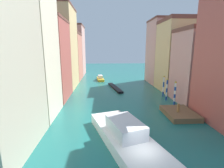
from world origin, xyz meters
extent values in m
plane|color=#1E6B66|center=(0.00, 24.50, 0.00)|extent=(154.00, 154.00, 0.00)
cube|color=beige|center=(-13.92, 10.62, 8.51)|extent=(7.84, 7.19, 17.01)
cube|color=#B25147|center=(-13.92, 19.14, 7.25)|extent=(7.84, 8.98, 14.49)
cube|color=brown|center=(-13.92, 19.14, 14.72)|extent=(7.99, 9.16, 0.44)
cube|color=#DBB77A|center=(-13.92, 29.18, 9.47)|extent=(7.84, 10.82, 18.94)
cube|color=brown|center=(-13.92, 29.18, 19.17)|extent=(7.99, 11.04, 0.46)
cube|color=#C6705B|center=(-13.92, 39.97, 6.89)|extent=(7.84, 9.97, 13.77)
cube|color=brown|center=(-13.92, 39.97, 14.08)|extent=(7.99, 10.17, 0.61)
cube|color=tan|center=(-13.92, 50.68, 8.73)|extent=(7.84, 10.52, 17.47)
cube|color=brown|center=(-13.92, 50.68, 17.76)|extent=(7.99, 10.73, 0.58)
cube|color=tan|center=(13.92, 15.48, 6.19)|extent=(7.84, 7.66, 12.38)
cube|color=brown|center=(13.92, 15.48, 12.71)|extent=(7.99, 7.81, 0.65)
cube|color=#DBB77A|center=(13.92, 24.24, 7.61)|extent=(7.84, 8.79, 15.23)
cube|color=brown|center=(13.92, 24.24, 15.62)|extent=(7.99, 8.96, 0.78)
cube|color=tan|center=(13.92, 33.34, 8.48)|extent=(7.84, 9.19, 16.96)
cube|color=brown|center=(13.92, 33.34, 17.21)|extent=(7.99, 9.37, 0.50)
cube|color=brown|center=(7.68, 9.14, 0.36)|extent=(4.04, 5.41, 0.72)
cylinder|color=olive|center=(7.26, 8.78, 1.31)|extent=(0.36, 0.36, 1.18)
sphere|color=tan|center=(7.26, 8.78, 2.03)|extent=(0.26, 0.26, 0.26)
cylinder|color=#1E479E|center=(8.98, 13.85, 0.32)|extent=(0.33, 0.33, 0.64)
cylinder|color=white|center=(8.98, 13.85, 0.96)|extent=(0.33, 0.33, 0.64)
cylinder|color=#1E479E|center=(8.98, 13.85, 1.60)|extent=(0.33, 0.33, 0.64)
cylinder|color=white|center=(8.98, 13.85, 2.24)|extent=(0.33, 0.33, 0.64)
cylinder|color=#1E479E|center=(8.98, 13.85, 2.88)|extent=(0.33, 0.33, 0.64)
cylinder|color=white|center=(8.98, 13.85, 3.52)|extent=(0.33, 0.33, 0.64)
sphere|color=gold|center=(8.98, 13.85, 3.97)|extent=(0.36, 0.36, 0.36)
cylinder|color=#1E479E|center=(8.62, 16.51, 0.39)|extent=(0.30, 0.30, 0.78)
cylinder|color=white|center=(8.62, 16.51, 1.17)|extent=(0.30, 0.30, 0.78)
cylinder|color=#1E479E|center=(8.62, 16.51, 1.94)|extent=(0.30, 0.30, 0.78)
cylinder|color=white|center=(8.62, 16.51, 2.72)|extent=(0.30, 0.30, 0.78)
cylinder|color=#1E479E|center=(8.62, 16.51, 3.50)|extent=(0.30, 0.30, 0.78)
sphere|color=gold|center=(8.62, 16.51, 4.01)|extent=(0.33, 0.33, 0.33)
cylinder|color=#1E479E|center=(8.97, 19.09, 0.50)|extent=(0.29, 0.29, 1.00)
cylinder|color=white|center=(8.97, 19.09, 1.49)|extent=(0.29, 0.29, 1.00)
cylinder|color=#1E479E|center=(8.97, 19.09, 2.49)|extent=(0.29, 0.29, 1.00)
cylinder|color=white|center=(8.97, 19.09, 3.49)|extent=(0.29, 0.29, 1.00)
sphere|color=gold|center=(8.97, 19.09, 4.10)|extent=(0.32, 0.32, 0.32)
cube|color=white|center=(-1.17, 2.54, 0.56)|extent=(7.39, 12.78, 1.12)
cube|color=silver|center=(-1.17, 2.54, 1.80)|extent=(3.91, 5.06, 1.35)
cube|color=black|center=(-0.26, 26.60, 0.23)|extent=(2.99, 10.06, 0.46)
cube|color=gold|center=(-3.91, 37.91, 0.36)|extent=(2.47, 6.18, 0.71)
cube|color=silver|center=(-3.91, 37.91, 1.16)|extent=(1.55, 2.62, 0.90)
camera|label=1|loc=(-3.44, -12.54, 9.37)|focal=26.37mm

